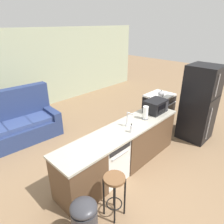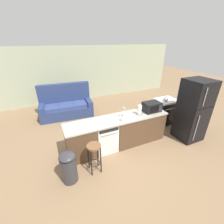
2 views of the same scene
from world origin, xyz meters
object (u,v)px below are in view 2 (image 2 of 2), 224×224
paper_towel_roll (140,110)px  trash_bin (69,167)px  kettle (166,99)px  refrigerator (193,111)px  couch (66,106)px  microwave (152,107)px  bar_stool (94,153)px  stove_range (165,111)px  soap_bottle (122,119)px  dishwasher (105,136)px

paper_towel_roll → trash_bin: paper_towel_roll is taller
paper_towel_roll → kettle: size_ratio=1.38×
refrigerator → couch: bearing=135.3°
trash_bin → couch: bearing=81.9°
couch → refrigerator: bearing=-44.7°
refrigerator → microwave: refrigerator is taller
microwave → bar_stool: (-2.03, -0.64, -0.50)m
stove_range → soap_bottle: 2.36m
microwave → kettle: bearing=24.5°
microwave → kettle: 1.02m
stove_range → refrigerator: bearing=-90.0°
couch → dishwasher: bearing=-76.5°
bar_stool → trash_bin: same height
paper_towel_roll → soap_bottle: bearing=-167.8°
soap_bottle → stove_range: bearing=18.5°
soap_bottle → kettle: size_ratio=0.86×
bar_stool → microwave: bearing=17.6°
refrigerator → couch: 4.59m
dishwasher → kettle: size_ratio=4.10×
kettle → bar_stool: 3.18m
kettle → trash_bin: kettle is taller
couch → paper_towel_roll: bearing=-58.0°
soap_bottle → trash_bin: bearing=-162.1°
stove_range → dishwasher: bearing=-168.1°
kettle → bar_stool: (-2.96, -1.07, -0.45)m
dishwasher → stove_range: stove_range is taller
kettle → couch: couch is taller
stove_range → bar_stool: 3.34m
dishwasher → kettle: bearing=9.9°
paper_towel_roll → trash_bin: size_ratio=0.38×
bar_stool → trash_bin: (-0.59, -0.03, -0.16)m
soap_bottle → kettle: 2.10m
trash_bin → paper_towel_roll: bearing=16.3°
soap_bottle → paper_towel_roll: bearing=12.2°
bar_stool → couch: (-0.11, 3.30, -0.14)m
soap_bottle → bar_stool: size_ratio=0.24×
dishwasher → couch: size_ratio=0.41×
paper_towel_roll → stove_range: bearing=20.9°
dishwasher → trash_bin: 1.30m
dishwasher → paper_towel_roll: 1.22m
dishwasher → kettle: 2.53m
dishwasher → refrigerator: size_ratio=0.45×
microwave → dishwasher: bearing=179.9°
microwave → couch: size_ratio=0.24×
paper_towel_roll → bar_stool: 1.75m
kettle → bar_stool: size_ratio=0.28×
microwave → couch: couch is taller
soap_bottle → couch: size_ratio=0.09×
soap_bottle → couch: 3.08m
stove_range → soap_bottle: soap_bottle is taller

